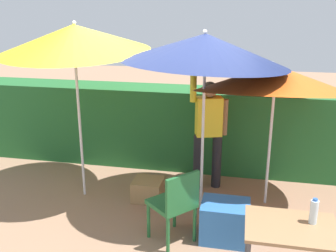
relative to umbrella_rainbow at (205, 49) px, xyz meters
name	(u,v)px	position (x,y,z in m)	size (l,w,h in m)	color
ground_plane	(163,212)	(-0.47, -0.17, -2.12)	(24.00, 24.00, 0.00)	#937056
hedge_row	(184,128)	(-0.47, 1.46, -1.46)	(8.00, 0.70, 1.32)	#23602D
umbrella_rainbow	(205,49)	(0.00, 0.00, 0.00)	(2.02, 2.02, 2.37)	silver
umbrella_orange	(74,38)	(-1.68, 0.09, 0.09)	(1.94, 1.96, 2.45)	silver
umbrella_yellow	(273,79)	(0.82, 0.36, -0.39)	(2.01, 2.03, 2.08)	silver
person_vendor	(208,127)	(0.01, 0.69, -1.18)	(0.55, 0.32, 1.88)	black
chair_plastic	(175,202)	(-0.19, -0.79, -1.61)	(0.62, 0.62, 0.89)	#236633
cooler_box	(225,221)	(0.36, -0.61, -1.89)	(0.55, 0.44, 0.46)	#2D6BB7
crate_cardboard	(148,190)	(-0.75, 0.13, -1.97)	(0.41, 0.38, 0.29)	#9E7A4C
folding_table	(291,236)	(0.96, -1.46, -1.45)	(0.80, 0.60, 0.77)	#4C4C51
bottle_water	(314,212)	(1.15, -1.37, -1.24)	(0.07, 0.07, 0.24)	silver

